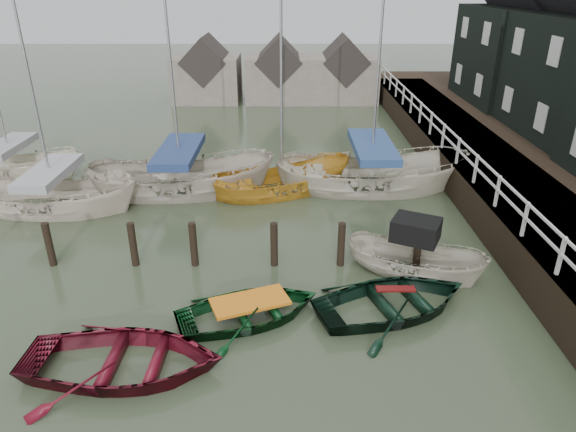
{
  "coord_description": "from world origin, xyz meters",
  "views": [
    {
      "loc": [
        1.61,
        -10.46,
        7.91
      ],
      "look_at": [
        1.62,
        3.5,
        1.4
      ],
      "focal_mm": 32.0,
      "sensor_mm": 36.0,
      "label": 1
    }
  ],
  "objects_px": {
    "motorboat": "(413,270)",
    "sailboat_a": "(57,208)",
    "rowboat_red": "(125,371)",
    "rowboat_dkgreen": "(393,311)",
    "sailboat_d": "(370,186)",
    "sailboat_e": "(15,176)",
    "sailboat_c": "(282,191)",
    "sailboat_b": "(182,190)",
    "rowboat_green": "(251,318)"
  },
  "relations": [
    {
      "from": "motorboat",
      "to": "sailboat_a",
      "type": "xyz_separation_m",
      "value": [
        -12.36,
        4.58,
        -0.04
      ]
    },
    {
      "from": "rowboat_red",
      "to": "rowboat_dkgreen",
      "type": "xyz_separation_m",
      "value": [
        6.37,
        2.26,
        0.0
      ]
    },
    {
      "from": "sailboat_d",
      "to": "rowboat_red",
      "type": "bearing_deg",
      "value": 148.6
    },
    {
      "from": "rowboat_dkgreen",
      "to": "sailboat_e",
      "type": "xyz_separation_m",
      "value": [
        -14.69,
        9.92,
        0.06
      ]
    },
    {
      "from": "sailboat_c",
      "to": "sailboat_e",
      "type": "height_order",
      "value": "sailboat_c"
    },
    {
      "from": "rowboat_red",
      "to": "sailboat_b",
      "type": "bearing_deg",
      "value": 5.32
    },
    {
      "from": "rowboat_green",
      "to": "sailboat_c",
      "type": "bearing_deg",
      "value": -25.9
    },
    {
      "from": "rowboat_green",
      "to": "sailboat_c",
      "type": "xyz_separation_m",
      "value": [
        0.72,
        8.57,
        0.02
      ]
    },
    {
      "from": "rowboat_green",
      "to": "sailboat_e",
      "type": "height_order",
      "value": "sailboat_e"
    },
    {
      "from": "rowboat_green",
      "to": "motorboat",
      "type": "bearing_deg",
      "value": -85.65
    },
    {
      "from": "rowboat_dkgreen",
      "to": "rowboat_red",
      "type": "bearing_deg",
      "value": 90.56
    },
    {
      "from": "sailboat_a",
      "to": "sailboat_c",
      "type": "distance_m",
      "value": 8.63
    },
    {
      "from": "rowboat_dkgreen",
      "to": "sailboat_e",
      "type": "bearing_deg",
      "value": 36.96
    },
    {
      "from": "rowboat_green",
      "to": "sailboat_b",
      "type": "distance_m",
      "value": 9.2
    },
    {
      "from": "rowboat_red",
      "to": "sailboat_c",
      "type": "bearing_deg",
      "value": -16.17
    },
    {
      "from": "motorboat",
      "to": "sailboat_a",
      "type": "height_order",
      "value": "sailboat_a"
    },
    {
      "from": "sailboat_e",
      "to": "sailboat_a",
      "type": "bearing_deg",
      "value": -134.88
    },
    {
      "from": "rowboat_green",
      "to": "sailboat_e",
      "type": "relative_size",
      "value": 0.38
    },
    {
      "from": "rowboat_dkgreen",
      "to": "motorboat",
      "type": "bearing_deg",
      "value": -45.01
    },
    {
      "from": "sailboat_b",
      "to": "rowboat_red",
      "type": "bearing_deg",
      "value": 179.66
    },
    {
      "from": "rowboat_green",
      "to": "sailboat_d",
      "type": "bearing_deg",
      "value": -47.03
    },
    {
      "from": "rowboat_green",
      "to": "sailboat_d",
      "type": "height_order",
      "value": "sailboat_d"
    },
    {
      "from": "rowboat_green",
      "to": "sailboat_c",
      "type": "distance_m",
      "value": 8.6
    },
    {
      "from": "rowboat_dkgreen",
      "to": "sailboat_c",
      "type": "bearing_deg",
      "value": 0.95
    },
    {
      "from": "rowboat_red",
      "to": "sailboat_d",
      "type": "xyz_separation_m",
      "value": [
        7.01,
        10.9,
        0.06
      ]
    },
    {
      "from": "rowboat_dkgreen",
      "to": "sailboat_a",
      "type": "bearing_deg",
      "value": 41.52
    },
    {
      "from": "sailboat_b",
      "to": "sailboat_e",
      "type": "bearing_deg",
      "value": 73.68
    },
    {
      "from": "sailboat_e",
      "to": "rowboat_dkgreen",
      "type": "bearing_deg",
      "value": -122.15
    },
    {
      "from": "rowboat_dkgreen",
      "to": "sailboat_c",
      "type": "distance_m",
      "value": 8.78
    },
    {
      "from": "sailboat_a",
      "to": "sailboat_c",
      "type": "bearing_deg",
      "value": -73.92
    },
    {
      "from": "sailboat_b",
      "to": "sailboat_e",
      "type": "xyz_separation_m",
      "value": [
        -7.64,
        1.66,
        0.0
      ]
    },
    {
      "from": "sailboat_a",
      "to": "sailboat_d",
      "type": "xyz_separation_m",
      "value": [
        12.08,
        2.18,
        -0.0
      ]
    },
    {
      "from": "sailboat_b",
      "to": "rowboat_dkgreen",
      "type": "bearing_deg",
      "value": -143.55
    },
    {
      "from": "rowboat_red",
      "to": "rowboat_green",
      "type": "relative_size",
      "value": 1.19
    },
    {
      "from": "sailboat_c",
      "to": "sailboat_d",
      "type": "distance_m",
      "value": 3.66
    },
    {
      "from": "sailboat_d",
      "to": "sailboat_c",
      "type": "bearing_deg",
      "value": 97.48
    },
    {
      "from": "rowboat_dkgreen",
      "to": "sailboat_d",
      "type": "height_order",
      "value": "sailboat_d"
    },
    {
      "from": "sailboat_a",
      "to": "rowboat_green",
      "type": "bearing_deg",
      "value": -127.15
    },
    {
      "from": "rowboat_red",
      "to": "sailboat_e",
      "type": "distance_m",
      "value": 14.75
    },
    {
      "from": "rowboat_red",
      "to": "sailboat_b",
      "type": "relative_size",
      "value": 0.35
    },
    {
      "from": "sailboat_b",
      "to": "sailboat_c",
      "type": "height_order",
      "value": "sailboat_b"
    },
    {
      "from": "sailboat_d",
      "to": "sailboat_e",
      "type": "distance_m",
      "value": 15.39
    },
    {
      "from": "sailboat_a",
      "to": "rowboat_red",
      "type": "bearing_deg",
      "value": -145.69
    },
    {
      "from": "rowboat_red",
      "to": "rowboat_green",
      "type": "bearing_deg",
      "value": -52.19
    },
    {
      "from": "sailboat_a",
      "to": "sailboat_d",
      "type": "bearing_deg",
      "value": -75.64
    },
    {
      "from": "sailboat_a",
      "to": "sailboat_c",
      "type": "relative_size",
      "value": 0.98
    },
    {
      "from": "rowboat_red",
      "to": "sailboat_b",
      "type": "xyz_separation_m",
      "value": [
        -0.68,
        10.52,
        0.06
      ]
    },
    {
      "from": "motorboat",
      "to": "sailboat_a",
      "type": "distance_m",
      "value": 13.18
    },
    {
      "from": "rowboat_green",
      "to": "sailboat_e",
      "type": "distance_m",
      "value": 15.01
    },
    {
      "from": "sailboat_d",
      "to": "sailboat_b",
      "type": "bearing_deg",
      "value": 94.19
    }
  ]
}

